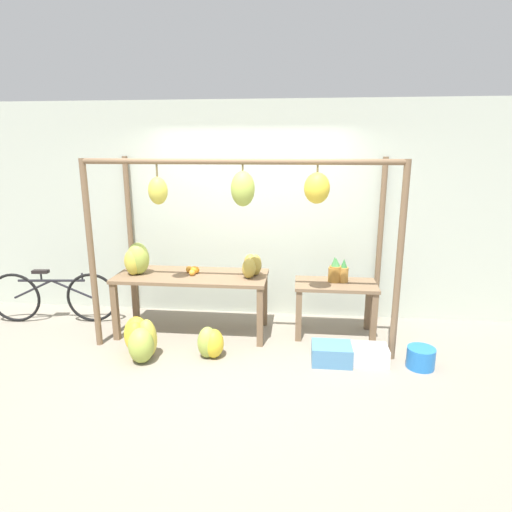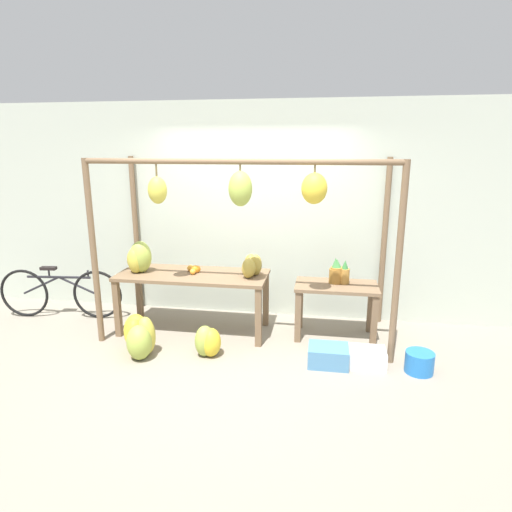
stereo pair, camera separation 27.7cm
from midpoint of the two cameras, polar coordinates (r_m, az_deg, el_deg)
ground_plane at (r=4.73m, az=-4.19°, el=-13.72°), size 20.00×20.00×0.00m
shop_wall_back at (r=5.65m, az=-1.93°, el=5.94°), size 8.00×0.08×2.80m
stall_awning at (r=4.66m, az=-2.82°, el=5.85°), size 3.37×1.27×2.11m
display_table_main at (r=5.24m, az=-10.03°, el=-3.48°), size 1.81×0.72×0.74m
display_table_side at (r=5.18m, az=9.02°, el=-5.10°), size 0.96×0.53×0.66m
banana_pile_on_table at (r=5.34m, az=-17.23°, el=-0.57°), size 0.34×0.32×0.39m
orange_pile at (r=5.23m, az=-9.85°, el=-1.91°), size 0.17×0.20×0.09m
pineapple_cluster at (r=5.16m, az=9.23°, el=-2.07°), size 0.24×0.15×0.31m
banana_pile_ground_left at (r=4.89m, az=-16.80°, el=-10.70°), size 0.51×0.59×0.44m
banana_pile_ground_right at (r=4.78m, az=-7.81°, el=-11.38°), size 0.33×0.37×0.35m
fruit_crate_white at (r=4.68m, az=8.33°, el=-12.76°), size 0.42×0.32×0.20m
blue_bucket at (r=4.80m, az=19.55°, el=-12.68°), size 0.29×0.29×0.22m
parked_bicycle at (r=6.21m, az=-26.60°, el=-4.86°), size 1.65×0.21×0.70m
papaya_pile at (r=5.04m, az=-2.20°, el=-1.35°), size 0.27×0.37×0.26m
fruit_crate_purple at (r=4.76m, az=13.25°, el=-12.68°), size 0.38×0.29×0.18m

